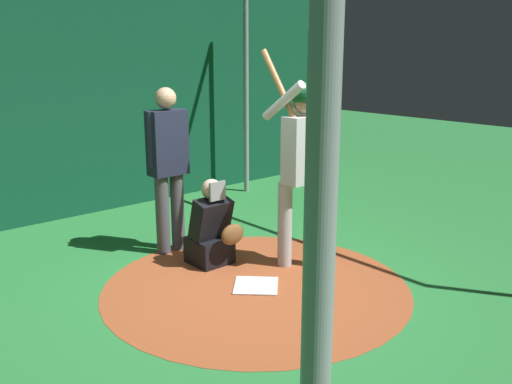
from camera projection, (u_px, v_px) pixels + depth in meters
ground_plane at (256, 287)px, 5.44m from camera, size 25.88×25.88×0.00m
dirt_circle at (256, 286)px, 5.44m from camera, size 2.96×2.96×0.01m
home_plate at (256, 286)px, 5.44m from camera, size 0.59×0.59×0.01m
batter at (303, 156)px, 5.68m from camera, size 0.68×0.49×2.24m
catcher at (212, 231)px, 5.93m from camera, size 0.58×0.40×0.94m
umpire at (168, 161)px, 6.14m from camera, size 0.23×0.49×1.84m
back_wall at (84, 88)px, 7.55m from camera, size 0.23×9.88×3.40m
cage_frame at (256, 54)px, 4.89m from camera, size 5.90×4.82×3.13m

